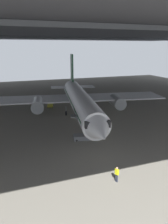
{
  "coord_description": "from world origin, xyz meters",
  "views": [
    {
      "loc": [
        -15.22,
        -39.94,
        13.37
      ],
      "look_at": [
        -2.55,
        -5.3,
        2.61
      ],
      "focal_mm": 35.66,
      "sensor_mm": 36.0,
      "label": 1
    }
  ],
  "objects_px": {
    "crew_worker_by_stairs": "(89,124)",
    "baggage_tug": "(50,105)",
    "airplane_main": "(80,101)",
    "boarding_stairs": "(86,134)",
    "crew_worker_near_nose": "(117,173)"
  },
  "relations": [
    {
      "from": "crew_worker_by_stairs",
      "to": "baggage_tug",
      "type": "bearing_deg",
      "value": 101.05
    },
    {
      "from": "boarding_stairs",
      "to": "baggage_tug",
      "type": "xyz_separation_m",
      "value": [
        -1.2,
        20.29,
        -0.21
      ]
    },
    {
      "from": "airplane_main",
      "to": "crew_worker_near_nose",
      "type": "height_order",
      "value": "airplane_main"
    },
    {
      "from": "boarding_stairs",
      "to": "crew_worker_by_stairs",
      "type": "xyz_separation_m",
      "value": [
        2.03,
        3.78,
        0.22
      ]
    },
    {
      "from": "crew_worker_near_nose",
      "to": "baggage_tug",
      "type": "bearing_deg",
      "value": 90.43
    },
    {
      "from": "crew_worker_near_nose",
      "to": "airplane_main",
      "type": "bearing_deg",
      "value": 80.79
    },
    {
      "from": "airplane_main",
      "to": "crew_worker_by_stairs",
      "type": "bearing_deg",
      "value": -94.79
    },
    {
      "from": "airplane_main",
      "to": "boarding_stairs",
      "type": "height_order",
      "value": "airplane_main"
    },
    {
      "from": "airplane_main",
      "to": "baggage_tug",
      "type": "xyz_separation_m",
      "value": [
        -3.76,
        10.09,
        -2.99
      ]
    },
    {
      "from": "boarding_stairs",
      "to": "airplane_main",
      "type": "bearing_deg",
      "value": 75.9
    },
    {
      "from": "airplane_main",
      "to": "crew_worker_by_stairs",
      "type": "distance_m",
      "value": 6.93
    },
    {
      "from": "baggage_tug",
      "to": "crew_worker_near_nose",
      "type": "bearing_deg",
      "value": -89.57
    },
    {
      "from": "airplane_main",
      "to": "boarding_stairs",
      "type": "relative_size",
      "value": 7.99
    },
    {
      "from": "crew_worker_by_stairs",
      "to": "baggage_tug",
      "type": "height_order",
      "value": "crew_worker_by_stairs"
    },
    {
      "from": "boarding_stairs",
      "to": "crew_worker_by_stairs",
      "type": "relative_size",
      "value": 2.81
    }
  ]
}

